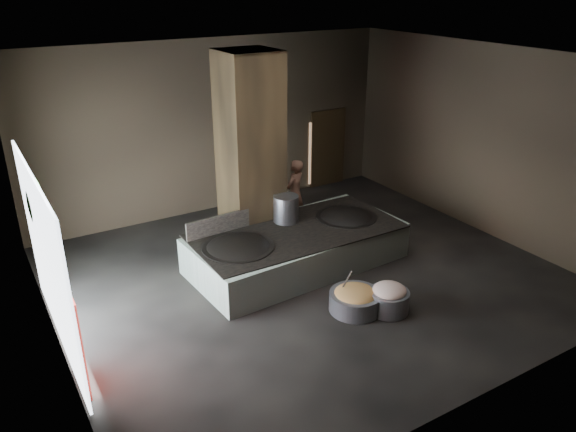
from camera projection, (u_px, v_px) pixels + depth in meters
floor at (307, 277)px, 12.03m from camera, size 10.00×9.00×0.10m
ceiling at (310, 57)px, 10.19m from camera, size 10.00×9.00×0.10m
back_wall at (214, 127)px, 14.68m from camera, size 10.00×0.10×4.50m
front_wall at (492, 273)px, 7.54m from camera, size 10.00×0.10×4.50m
left_wall at (36, 232)px, 8.72m from camera, size 0.10×9.00×4.50m
right_wall at (484, 140)px, 13.50m from camera, size 0.10×9.00×4.50m
pillar at (250, 154)px, 12.46m from camera, size 1.20×1.20×4.50m
hearth_platform at (297, 248)px, 12.31m from camera, size 4.76×2.48×0.81m
platform_cap at (297, 231)px, 12.15m from camera, size 4.53×2.18×0.03m
wok_left at (238, 250)px, 11.45m from camera, size 1.46×1.46×0.40m
wok_left_rim at (238, 247)px, 11.42m from camera, size 1.49×1.49×0.05m
wok_right at (346, 220)px, 12.85m from camera, size 1.36×1.36×0.38m
wok_right_rim at (346, 217)px, 12.82m from camera, size 1.39×1.39×0.05m
stock_pot at (286, 209)px, 12.48m from camera, size 0.56×0.56×0.60m
splash_guard at (221, 224)px, 11.96m from camera, size 1.61×0.15×0.40m
cook at (295, 192)px, 14.16m from camera, size 0.74×0.64×1.71m
veg_basin at (355, 301)px, 10.71m from camera, size 1.32×1.32×0.37m
veg_fill at (356, 294)px, 10.64m from camera, size 0.82×0.82×0.25m
ladle at (345, 283)px, 10.61m from camera, size 0.04×0.40×0.71m
meat_basin at (389, 301)px, 10.67m from camera, size 0.78×0.78×0.42m
meat_fill at (390, 290)px, 10.58m from camera, size 0.64×0.64×0.24m
doorway_near at (257, 162)px, 15.63m from camera, size 1.18×0.08×2.38m
doorway_near_glow at (248, 166)px, 15.50m from camera, size 0.81×0.04×1.92m
doorway_far at (328, 149)px, 16.77m from camera, size 1.18×0.08×2.38m
doorway_far_glow at (320, 152)px, 16.67m from camera, size 0.79×0.04×1.88m
left_opening at (48, 262)px, 9.18m from camera, size 0.04×4.20×3.10m
pavilion_sliver at (76, 340)px, 8.49m from camera, size 0.05×0.90×1.70m
tree_silhouette at (37, 205)px, 9.85m from camera, size 0.28×1.10×1.10m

